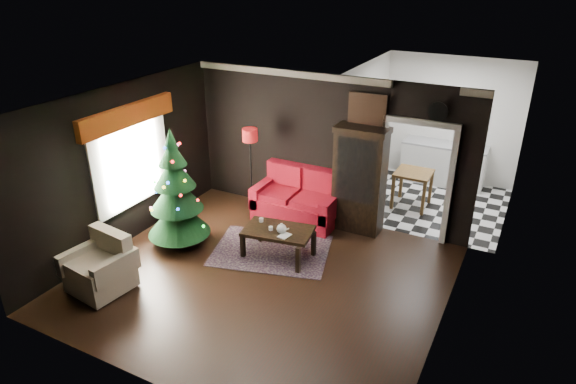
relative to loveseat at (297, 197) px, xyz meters
The scene contains 26 objects.
floor 2.15m from the loveseat, 78.96° to the right, with size 5.50×5.50×0.00m, color black.
ceiling 3.11m from the loveseat, 78.96° to the right, with size 5.50×5.50×0.00m, color white.
wall_back 1.08m from the loveseat, 48.37° to the left, with size 5.50×5.50×0.00m, color black.
wall_front 4.66m from the loveseat, 84.98° to the right, with size 5.50×5.50×0.00m, color black.
wall_left 3.25m from the loveseat, 138.90° to the right, with size 5.50×5.50×0.00m, color black.
wall_right 3.86m from the loveseat, 33.06° to the right, with size 5.50×5.50×0.00m, color black.
doorway 2.22m from the loveseat, 12.09° to the left, with size 1.10×0.10×2.10m, color silver, non-canonical shape.
left_window 3.11m from the loveseat, 141.31° to the right, with size 0.05×1.60×1.40m, color white.
valance 3.40m from the loveseat, 140.32° to the right, with size 0.12×2.10×0.35m, color maroon.
kitchen_floor 2.91m from the loveseat, 42.88° to the left, with size 3.00×3.00×0.00m, color white.
kitchen_window 4.17m from the loveseat, 58.30° to the left, with size 0.70×0.06×0.70m, color white.
rug 1.35m from the loveseat, 84.45° to the right, with size 1.97×1.43×0.01m, color #392B32.
loveseat is the anchor object (origin of this frame).
curio_cabinet 1.25m from the loveseat, 10.83° to the left, with size 0.90×0.45×1.90m, color black, non-canonical shape.
floor_lamp 1.00m from the loveseat, behind, with size 0.31×0.31×1.85m, color black, non-canonical shape.
christmas_tree 2.35m from the loveseat, 128.71° to the right, with size 1.09×1.09×2.08m, color black, non-canonical shape.
armchair 3.80m from the loveseat, 115.31° to the right, with size 0.84×0.84×0.86m, color tan, non-canonical shape.
coffee_table 1.40m from the loveseat, 76.85° to the right, with size 1.14×0.68×0.51m, color black, non-canonical shape.
teapot 1.50m from the loveseat, 73.40° to the right, with size 0.18×0.18×0.17m, color silver, non-canonical shape.
cup_a 1.24m from the loveseat, 93.48° to the right, with size 0.08×0.08×0.07m, color silver.
cup_b 1.43m from the loveseat, 81.36° to the right, with size 0.07×0.07×0.06m, color silver.
book 1.55m from the loveseat, 73.47° to the right, with size 0.16×0.02×0.21m, color tan.
wall_clock 3.04m from the loveseat, ahead, with size 0.32×0.32×0.06m, color white.
painting 2.13m from the loveseat, 19.40° to the left, with size 0.62×0.05×0.52m, color #BC8549.
kitchen_counter 3.79m from the loveseat, 56.31° to the left, with size 1.80×0.60×0.90m, color silver.
kitchen_table 2.45m from the loveseat, 42.51° to the left, with size 0.70×0.70×0.75m, color brown, non-canonical shape.
Camera 1 is at (3.46, -5.75, 4.59)m, focal length 31.34 mm.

